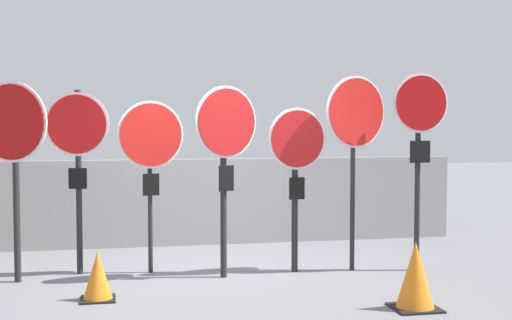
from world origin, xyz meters
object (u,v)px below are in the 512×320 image
Objects in this scene: stop_sign_5 at (356,125)px; stop_sign_1 at (77,144)px; traffic_cone_1 at (98,276)px; stop_sign_0 at (12,140)px; traffic_cone_0 at (415,276)px; stop_sign_6 at (420,127)px; stop_sign_3 at (226,142)px; stop_sign_4 at (296,157)px; stop_sign_2 at (151,146)px.

stop_sign_1 is at bearing 153.21° from stop_sign_5.
stop_sign_1 is 4.37× the size of traffic_cone_1.
stop_sign_0 reaches higher than traffic_cone_0.
traffic_cone_0 is (-0.79, -1.68, -1.47)m from stop_sign_6.
stop_sign_0 is at bearing 149.56° from stop_sign_3.
stop_sign_4 is 3.00× the size of traffic_cone_0.
stop_sign_3 is 2.44m from stop_sign_6.
stop_sign_3 is (0.86, -0.44, 0.05)m from stop_sign_2.
stop_sign_3 is 1.12× the size of stop_sign_4.
stop_sign_3 is 0.93m from stop_sign_4.
stop_sign_4 is 1.58m from stop_sign_6.
stop_sign_1 is 1.90m from traffic_cone_1.
stop_sign_6 reaches higher than stop_sign_0.
traffic_cone_0 is (0.73, -1.89, -1.10)m from stop_sign_4.
stop_sign_0 is at bearing 133.71° from traffic_cone_1.
stop_sign_6 reaches higher than stop_sign_3.
stop_sign_1 is 0.91× the size of stop_sign_6.
traffic_cone_1 is (0.96, -1.00, -1.41)m from stop_sign_0.
stop_sign_6 is (4.16, -0.63, 0.20)m from stop_sign_1.
traffic_cone_1 is at bearing 162.32° from traffic_cone_0.
stop_sign_1 reaches higher than traffic_cone_0.
traffic_cone_1 is at bearing -177.68° from stop_sign_3.
traffic_cone_0 is at bearing -72.16° from stop_sign_3.
stop_sign_2 reaches higher than traffic_cone_1.
stop_sign_6 is at bearing 64.69° from traffic_cone_0.
stop_sign_2 is 4.12× the size of traffic_cone_1.
stop_sign_5 is at bearing -21.80° from stop_sign_3.
stop_sign_6 is (0.78, -0.18, -0.03)m from stop_sign_5.
stop_sign_5 reaches higher than traffic_cone_0.
stop_sign_5 is at bearing -18.60° from stop_sign_2.
stop_sign_0 is 1.14× the size of stop_sign_4.
stop_sign_5 is at bearing 163.34° from stop_sign_6.
stop_sign_3 is 4.44× the size of traffic_cone_1.
traffic_cone_1 is at bearing -18.02° from stop_sign_0.
stop_sign_2 is 0.93× the size of stop_sign_3.
traffic_cone_0 is at bearing -17.68° from traffic_cone_1.
stop_sign_3 is at bearing -37.75° from stop_sign_2.
stop_sign_1 is 1.11× the size of stop_sign_4.
stop_sign_2 is 1.80m from stop_sign_4.
stop_sign_5 reaches higher than stop_sign_4.
stop_sign_0 is at bearing 168.29° from stop_sign_4.
stop_sign_3 is 0.94× the size of stop_sign_5.
stop_sign_2 is 1.04× the size of stop_sign_4.
stop_sign_2 is at bearing 128.00° from stop_sign_3.
traffic_cone_1 is (-3.92, -0.68, -1.55)m from stop_sign_6.
stop_sign_4 is (3.35, -0.11, -0.23)m from stop_sign_0.
traffic_cone_1 is at bearing -128.22° from stop_sign_2.
stop_sign_4 is (2.64, -0.41, -0.17)m from stop_sign_1.
stop_sign_5 is at bearing 1.83° from stop_sign_1.
stop_sign_3 is at bearing 27.30° from traffic_cone_1.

